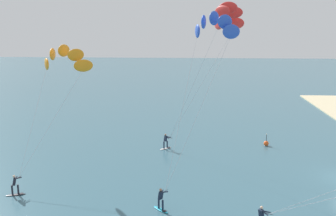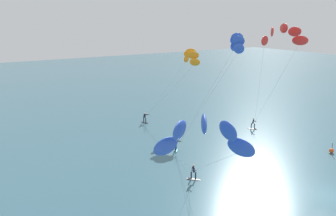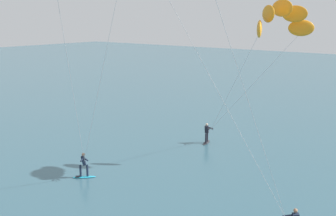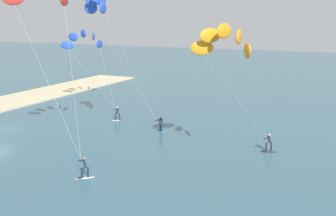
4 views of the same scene
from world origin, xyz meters
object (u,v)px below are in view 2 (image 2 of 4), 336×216
object	(u,v)px
kitesurfer_nearshore	(233,49)
kitesurfer_far_out	(203,138)
kitesurfer_mid_water	(282,39)
kitesurfer_downwind	(189,59)
marker_buoy	(332,150)

from	to	relation	value
kitesurfer_nearshore	kitesurfer_far_out	size ratio (longest dim) A/B	1.21
kitesurfer_mid_water	kitesurfer_downwind	distance (m)	15.33
kitesurfer_nearshore	marker_buoy	world-z (taller)	kitesurfer_nearshore
kitesurfer_nearshore	kitesurfer_downwind	size ratio (longest dim) A/B	1.25
kitesurfer_far_out	kitesurfer_mid_water	bearing A→B (deg)	27.53
kitesurfer_mid_water	kitesurfer_far_out	world-z (taller)	kitesurfer_mid_water
kitesurfer_downwind	marker_buoy	size ratio (longest dim) A/B	8.25
kitesurfer_nearshore	kitesurfer_far_out	world-z (taller)	kitesurfer_nearshore
kitesurfer_downwind	marker_buoy	distance (m)	23.25
kitesurfer_mid_water	kitesurfer_downwind	xyz separation A→B (m)	(-2.67, 14.66, -3.62)
kitesurfer_downwind	marker_buoy	bearing A→B (deg)	-70.12
kitesurfer_nearshore	kitesurfer_far_out	bearing A→B (deg)	-138.79
kitesurfer_mid_water	kitesurfer_far_out	size ratio (longest dim) A/B	1.30
kitesurfer_nearshore	kitesurfer_downwind	bearing A→B (deg)	75.34
kitesurfer_mid_water	marker_buoy	distance (m)	14.85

